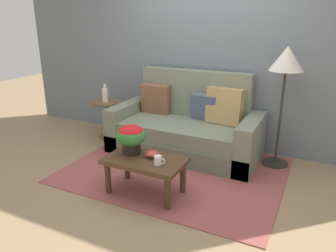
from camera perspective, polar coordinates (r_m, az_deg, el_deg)
The scene contains 11 objects.
ground_plane at distance 4.00m, azimuth 0.69°, elevation -8.28°, with size 14.00×14.00×0.00m, color #997A56.
wall_back at distance 4.68m, azimuth 7.25°, elevation 14.02°, with size 6.40×0.12×2.89m, color slate.
area_rug at distance 4.07m, azimuth 1.22°, elevation -7.72°, with size 2.56×1.96×0.01m, color #994C47.
couch at distance 4.50m, azimuth 3.30°, elevation -0.49°, with size 2.01×0.93×1.10m.
coffee_table at distance 3.45m, azimuth -4.02°, elevation -6.77°, with size 0.83×0.49×0.41m.
side_table at distance 5.10m, azimuth -10.65°, elevation 2.28°, with size 0.45×0.45×0.58m.
floor_lamp at distance 4.09m, azimuth 19.98°, elevation 9.69°, with size 0.40×0.40×1.49m.
potted_plant at distance 3.50m, azimuth -6.47°, elevation -1.79°, with size 0.31×0.31×0.31m.
coffee_mug at distance 3.26m, azimuth -1.73°, elevation -6.03°, with size 0.12×0.08×0.09m.
snack_bowl at distance 3.43m, azimuth -2.86°, elevation -4.88°, with size 0.15×0.15×0.07m.
table_vase at distance 5.01m, azimuth -10.96°, elevation 5.43°, with size 0.09×0.09×0.27m.
Camera 1 is at (1.53, -3.22, 1.82)m, focal length 34.79 mm.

